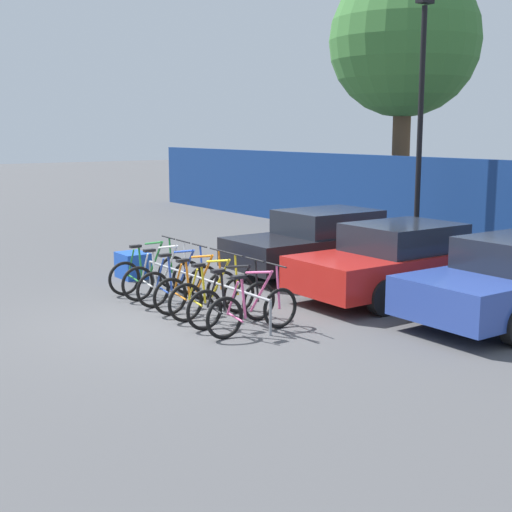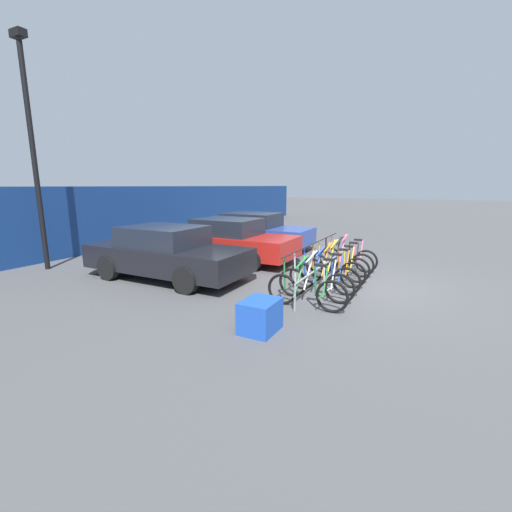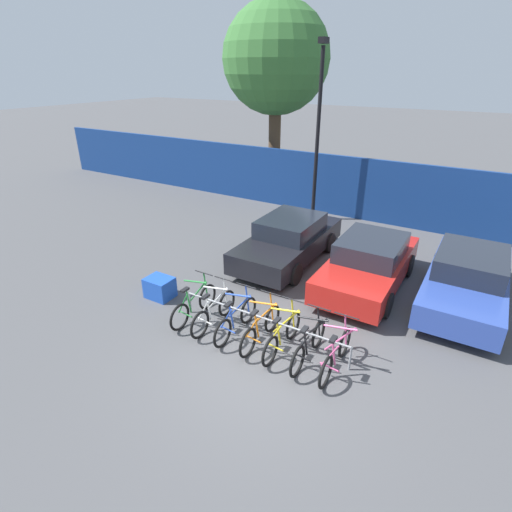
# 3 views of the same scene
# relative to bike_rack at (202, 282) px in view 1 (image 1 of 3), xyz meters

# --- Properties ---
(ground_plane) EXTENTS (120.00, 120.00, 0.00)m
(ground_plane) POSITION_rel_bike_rack_xyz_m (0.45, -0.68, -0.49)
(ground_plane) COLOR #4C4C4F
(bike_rack) EXTENTS (4.12, 0.04, 0.57)m
(bike_rack) POSITION_rel_bike_rack_xyz_m (0.00, 0.00, 0.00)
(bike_rack) COLOR gray
(bike_rack) RESTS_ON ground
(bicycle_green) EXTENTS (0.68, 1.71, 1.05)m
(bicycle_green) POSITION_rel_bike_rack_xyz_m (-1.79, -0.15, -0.11)
(bicycle_green) COLOR black
(bicycle_green) RESTS_ON ground
(bicycle_white) EXTENTS (0.68, 1.71, 1.05)m
(bicycle_white) POSITION_rel_bike_rack_xyz_m (-1.20, -0.15, -0.11)
(bicycle_white) COLOR black
(bicycle_white) RESTS_ON ground
(bicycle_blue) EXTENTS (0.68, 1.71, 1.05)m
(bicycle_blue) POSITION_rel_bike_rack_xyz_m (-0.58, -0.15, -0.11)
(bicycle_blue) COLOR black
(bicycle_blue) RESTS_ON ground
(bicycle_orange) EXTENTS (0.68, 1.71, 1.05)m
(bicycle_orange) POSITION_rel_bike_rack_xyz_m (0.06, -0.15, -0.11)
(bicycle_orange) COLOR black
(bicycle_orange) RESTS_ON ground
(bicycle_yellow) EXTENTS (0.68, 1.71, 1.05)m
(bicycle_yellow) POSITION_rel_bike_rack_xyz_m (0.59, -0.15, -0.11)
(bicycle_yellow) COLOR black
(bicycle_yellow) RESTS_ON ground
(bicycle_black) EXTENTS (0.68, 1.71, 1.05)m
(bicycle_black) POSITION_rel_bike_rack_xyz_m (1.20, -0.15, -0.11)
(bicycle_black) COLOR black
(bicycle_black) RESTS_ON ground
(bicycle_pink) EXTENTS (0.68, 1.71, 1.05)m
(bicycle_pink) POSITION_rel_bike_rack_xyz_m (1.79, -0.15, -0.11)
(bicycle_pink) COLOR black
(bicycle_pink) RESTS_ON ground
(car_black) EXTENTS (1.91, 4.44, 1.40)m
(car_black) POSITION_rel_bike_rack_xyz_m (-1.31, 3.93, 0.20)
(car_black) COLOR black
(car_black) RESTS_ON ground
(car_red) EXTENTS (1.91, 4.30, 1.40)m
(car_red) POSITION_rel_bike_rack_xyz_m (1.30, 3.57, 0.20)
(car_red) COLOR red
(car_red) RESTS_ON ground
(lamp_post) EXTENTS (0.24, 0.44, 6.45)m
(lamp_post) POSITION_rel_bike_rack_xyz_m (-2.18, 7.83, 3.09)
(lamp_post) COLOR black
(lamp_post) RESTS_ON ground
(cargo_crate) EXTENTS (0.70, 0.56, 0.55)m
(cargo_crate) POSITION_rel_bike_rack_xyz_m (-3.20, 0.17, -0.22)
(cargo_crate) COLOR blue
(cargo_crate) RESTS_ON ground
(tree_behind_hoarding) EXTENTS (4.69, 4.69, 8.22)m
(tree_behind_hoarding) POSITION_rel_bike_rack_xyz_m (-5.48, 10.62, 5.34)
(tree_behind_hoarding) COLOR brown
(tree_behind_hoarding) RESTS_ON ground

